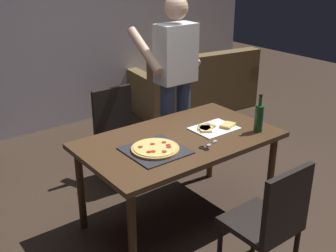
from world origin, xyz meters
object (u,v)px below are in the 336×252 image
at_px(pepperoni_pizza_on_tray, 155,149).
at_px(wine_bottle, 259,118).
at_px(dining_table, 179,147).
at_px(chair_far_side, 119,129).
at_px(chair_near_camera, 271,219).
at_px(couch, 195,89).
at_px(kitchen_scissors, 207,146).
at_px(person_serving_pizza, 175,76).

height_order(pepperoni_pizza_on_tray, wine_bottle, wine_bottle).
xyz_separation_m(dining_table, chair_far_side, (0.00, 0.94, -0.16)).
bearing_deg(chair_near_camera, couch, 57.15).
bearing_deg(couch, kitchen_scissors, -129.29).
height_order(person_serving_pizza, kitchen_scissors, person_serving_pizza).
distance_m(dining_table, chair_near_camera, 0.96).
relative_size(chair_far_side, pepperoni_pizza_on_tray, 2.17).
bearing_deg(dining_table, chair_far_side, 90.00).
height_order(chair_near_camera, wine_bottle, wine_bottle).
bearing_deg(chair_far_side, person_serving_pizza, -23.03).
height_order(person_serving_pizza, pepperoni_pizza_on_tray, person_serving_pizza).
xyz_separation_m(chair_far_side, wine_bottle, (0.59, -1.23, 0.36)).
bearing_deg(kitchen_scissors, couch, 50.71).
xyz_separation_m(dining_table, kitchen_scissors, (0.05, -0.26, 0.08)).
distance_m(couch, person_serving_pizza, 1.99).
bearing_deg(wine_bottle, kitchen_scissors, 176.76).
distance_m(chair_near_camera, kitchen_scissors, 0.73).
height_order(chair_near_camera, chair_far_side, same).
distance_m(person_serving_pizza, pepperoni_pizza_on_tray, 1.16).
xyz_separation_m(chair_near_camera, wine_bottle, (0.59, 0.65, 0.36)).
xyz_separation_m(chair_far_side, couch, (1.89, 1.05, -0.21)).
xyz_separation_m(couch, person_serving_pizza, (-1.37, -1.27, 0.70)).
height_order(couch, kitchen_scissors, couch).
distance_m(wine_bottle, kitchen_scissors, 0.54).
bearing_deg(couch, chair_near_camera, -122.85).
height_order(chair_far_side, person_serving_pizza, person_serving_pizza).
height_order(dining_table, chair_far_side, chair_far_side).
bearing_deg(pepperoni_pizza_on_tray, couch, 43.43).
distance_m(chair_far_side, couch, 2.17).
height_order(couch, wine_bottle, wine_bottle).
distance_m(pepperoni_pizza_on_tray, kitchen_scissors, 0.39).
bearing_deg(chair_far_side, wine_bottle, -64.55).
bearing_deg(kitchen_scissors, chair_far_side, 92.60).
distance_m(dining_table, chair_far_side, 0.96).
relative_size(chair_near_camera, couch, 0.50).
bearing_deg(chair_far_side, dining_table, -90.00).
bearing_deg(person_serving_pizza, chair_far_side, 156.97).
bearing_deg(wine_bottle, person_serving_pizza, 93.80).
xyz_separation_m(chair_near_camera, kitchen_scissors, (0.05, 0.68, 0.24)).
distance_m(pepperoni_pizza_on_tray, wine_bottle, 0.91).
bearing_deg(chair_far_side, couch, 28.94).
bearing_deg(wine_bottle, chair_far_side, 115.45).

